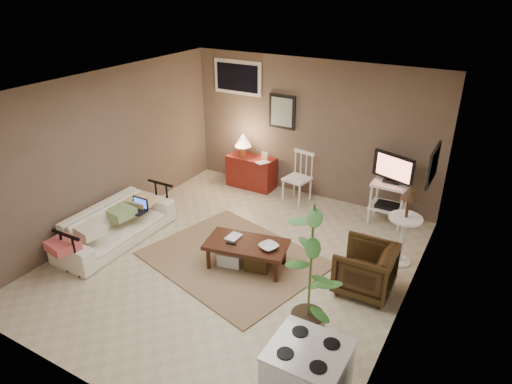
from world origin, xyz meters
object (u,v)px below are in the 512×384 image
Objects in this scene: tv_stand at (390,188)px; armchair at (365,267)px; red_console at (251,169)px; coffee_table at (246,253)px; spindle_chair at (298,179)px; potted_plant at (310,271)px; sofa at (115,219)px; side_table at (406,216)px.

armchair is at bearing -83.23° from tv_stand.
coffee_table is at bearing -60.96° from red_console.
tv_stand is at bearing 0.00° from spindle_chair.
coffee_table is 0.69× the size of potted_plant.
tv_stand is at bearing -174.87° from armchair.
red_console is 1.48× the size of armchair.
red_console reaches higher than coffee_table.
sofa is 1.82× the size of red_console.
side_table reaches higher than red_console.
spindle_chair reaches higher than coffee_table.
sofa is 1.58× the size of side_table.
armchair is (0.22, -1.87, -0.27)m from tv_stand.
tv_stand is 3.04m from potted_plant.
tv_stand reaches higher than spindle_chair.
spindle_chair is at bearing 116.90° from potted_plant.
coffee_table is 1.15× the size of red_console.
armchair is (1.80, -1.87, -0.07)m from spindle_chair.
red_console reaches higher than sofa.
spindle_chair is at bearing 153.23° from side_table.
red_console is (0.74, 2.67, -0.01)m from sofa.
sofa is at bearing -80.68° from armchair.
spindle_chair is 0.76× the size of tv_stand.
coffee_table is at bearing -79.51° from sofa.
side_table reaches higher than armchair.
sofa is 2.70× the size of armchair.
spindle_chair is 2.60m from armchair.
sofa reaches higher than armchair.
potted_plant reaches higher than spindle_chair.
armchair is 0.41× the size of potted_plant.
tv_stand is at bearing 114.49° from side_table.
sofa is (-2.02, -0.37, 0.14)m from coffee_table.
sofa is 2.11× the size of spindle_chair.
red_console is 2.60m from tv_stand.
spindle_chair is 1.59m from tv_stand.
potted_plant is at bearing -104.28° from side_table.
sofa is 2.77m from red_console.
armchair is at bearing -46.17° from spindle_chair.
tv_stand is 0.98× the size of side_table.
spindle_chair is 1.28× the size of armchair.
potted_plant reaches higher than tv_stand.
side_table is (1.78, 1.15, 0.50)m from coffee_table.
red_console is at bearing 159.53° from side_table.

